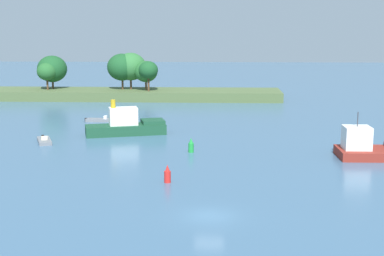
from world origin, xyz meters
name	(u,v)px	position (x,y,z in m)	size (l,w,h in m)	color
ground_plane	(209,216)	(0.00, 0.00, 0.00)	(400.00, 400.00, 0.00)	#3D607F
treeline_island	(114,84)	(-21.79, 76.17, 3.23)	(70.80, 11.37, 10.07)	#4C6038
tugboat	(127,125)	(-12.67, 35.65, 1.37)	(12.31, 6.72, 5.28)	#19472D
small_motorboat	(103,120)	(-18.48, 46.65, 0.27)	(6.03, 1.82, 0.99)	slate
fishing_skiff	(44,141)	(-23.30, 29.45, 0.25)	(3.38, 5.24, 0.94)	slate
channel_buoy_red	(167,175)	(-4.45, 10.17, 0.81)	(0.70, 0.70, 1.90)	red
channel_buoy_green	(191,146)	(-2.60, 24.20, 0.81)	(0.70, 0.70, 1.90)	green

